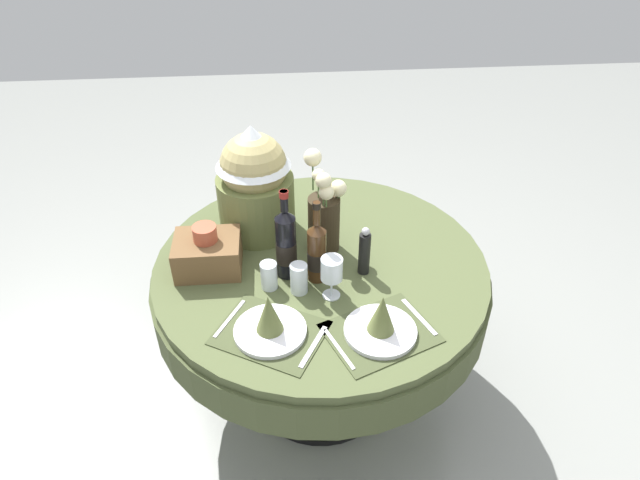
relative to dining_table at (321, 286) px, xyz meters
name	(u,v)px	position (x,y,z in m)	size (l,w,h in m)	color
ground	(321,386)	(0.00, 0.00, -0.61)	(8.00, 8.00, 0.00)	gray
dining_table	(321,286)	(0.00, 0.00, 0.00)	(1.29, 1.29, 0.73)	#4C5633
place_setting_left	(270,323)	(-0.20, -0.36, 0.17)	(0.42, 0.39, 0.16)	#41492B
place_setting_right	(381,323)	(0.16, -0.39, 0.17)	(0.41, 0.37, 0.16)	#41492B
flower_vase	(324,213)	(0.02, 0.09, 0.29)	(0.15, 0.18, 0.40)	#332819
wine_bottle_left	(317,252)	(-0.02, -0.09, 0.25)	(0.07, 0.07, 0.33)	#422814
wine_bottle_right	(286,244)	(-0.13, -0.06, 0.27)	(0.08, 0.08, 0.36)	black
wine_glass_right	(332,270)	(0.02, -0.19, 0.24)	(0.08, 0.08, 0.16)	silver
tumbler_near_left	(299,278)	(-0.09, -0.16, 0.18)	(0.06, 0.06, 0.12)	silver
tumbler_near_right	(269,276)	(-0.20, -0.13, 0.18)	(0.06, 0.06, 0.11)	silver
pepper_mill	(364,252)	(0.15, -0.07, 0.22)	(0.04, 0.04, 0.20)	black
gift_tub_back_left	(254,177)	(-0.24, 0.24, 0.37)	(0.31, 0.31, 0.46)	olive
woven_basket_side_left	(208,253)	(-0.42, 0.00, 0.20)	(0.24, 0.19, 0.19)	brown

